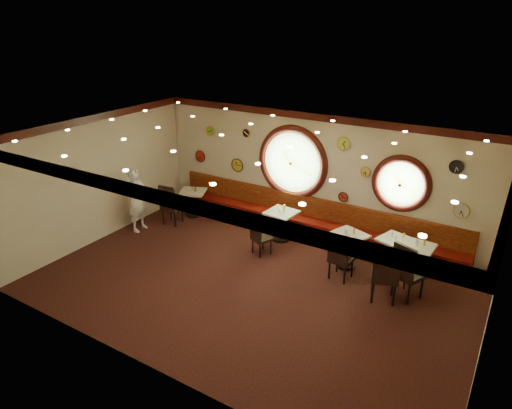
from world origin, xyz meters
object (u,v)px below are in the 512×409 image
object	(u,v)px
table_c	(347,246)
chair_b	(259,234)
condiment_a_salt	(192,188)
condiment_e_salt	(416,242)
condiment_e_pepper	(417,243)
chair_a	(170,202)
condiment_a_bottle	(196,189)
condiment_d_pepper	(396,238)
table_a	(193,200)
condiment_b_bottle	(284,208)
condiment_c_salt	(346,231)
condiment_c_bottle	(354,231)
table_e	(415,258)
chair_d	(386,271)
condiment_d_bottle	(404,235)
waiter	(137,200)
condiment_e_bottle	(425,242)
condiment_c_pepper	(347,233)
table_b	(281,222)
condiment_d_salt	(392,235)
chair_c	(340,254)
chair_e	(406,268)
condiment_b_salt	(279,209)
table_d	(395,250)
condiment_b_pepper	(280,210)

from	to	relation	value
table_c	chair_b	xyz separation A→B (m)	(-2.00, -0.59, 0.04)
condiment_a_salt	condiment_e_salt	world-z (taller)	condiment_e_salt
condiment_a_salt	condiment_e_pepper	world-z (taller)	condiment_e_pepper
chair_a	condiment_a_bottle	size ratio (longest dim) A/B	4.95
condiment_e_salt	condiment_d_pepper	bearing A→B (deg)	178.08
table_a	condiment_b_bottle	bearing A→B (deg)	0.76
table_c	condiment_c_salt	world-z (taller)	condiment_c_salt
condiment_c_bottle	table_e	bearing A→B (deg)	7.92
table_c	table_e	bearing A→B (deg)	11.18
table_c	chair_d	world-z (taller)	chair_d
condiment_d_bottle	condiment_c_salt	bearing A→B (deg)	-155.09
table_c	waiter	size ratio (longest dim) A/B	0.55
chair_d	condiment_e_bottle	distance (m)	1.44
condiment_a_salt	condiment_c_pepper	distance (m)	4.89
table_b	chair_b	bearing A→B (deg)	-94.54
condiment_d_pepper	table_a	bearing A→B (deg)	179.72
condiment_c_pepper	condiment_e_pepper	bearing A→B (deg)	14.40
table_e	waiter	world-z (taller)	waiter
condiment_e_salt	condiment_e_bottle	xyz separation A→B (m)	(0.17, 0.03, 0.03)
table_c	condiment_d_salt	size ratio (longest dim) A/B	10.62
chair_a	chair_c	size ratio (longest dim) A/B	1.03
chair_e	waiter	size ratio (longest dim) A/B	0.44
condiment_c_pepper	condiment_a_bottle	xyz separation A→B (m)	(-4.69, 0.52, -0.04)
chair_e	condiment_d_salt	size ratio (longest dim) A/B	8.56
condiment_c_pepper	waiter	distance (m)	5.53
condiment_b_salt	waiter	size ratio (longest dim) A/B	0.05
chair_e	condiment_d_salt	xyz separation A→B (m)	(-0.62, 1.14, 0.09)
table_d	condiment_d_bottle	distance (m)	0.40
chair_a	waiter	xyz separation A→B (m)	(-0.50, -0.68, 0.20)
table_d	condiment_b_salt	distance (m)	3.00
condiment_d_salt	condiment_c_bottle	distance (m)	0.86
chair_d	condiment_a_bottle	bearing A→B (deg)	149.35
chair_c	condiment_c_bottle	size ratio (longest dim) A/B	4.81
chair_b	chair_d	xyz separation A→B (m)	(3.15, -0.37, 0.17)
chair_d	table_b	bearing A→B (deg)	139.08
condiment_c_salt	condiment_d_pepper	world-z (taller)	condiment_c_salt
condiment_d_pepper	condiment_e_pepper	distance (m)	0.49
condiment_b_salt	condiment_e_pepper	xyz separation A→B (m)	(3.47, -0.15, 0.02)
condiment_e_salt	condiment_c_pepper	bearing A→B (deg)	-162.12
condiment_d_pepper	condiment_c_bottle	distance (m)	0.92
table_d	condiment_d_pepper	size ratio (longest dim) A/B	9.97
condiment_a_salt	condiment_b_pepper	xyz separation A→B (m)	(2.93, -0.16, 0.04)
condiment_a_salt	condiment_b_bottle	bearing A→B (deg)	-0.50
condiment_b_salt	condiment_c_bottle	world-z (taller)	condiment_c_bottle
chair_b	table_a	bearing A→B (deg)	-176.63
condiment_d_pepper	chair_d	bearing A→B (deg)	-82.12
condiment_c_bottle	condiment_b_bottle	bearing A→B (deg)	169.57
chair_b	condiment_a_bottle	distance (m)	2.90
table_d	condiment_b_pepper	world-z (taller)	condiment_b_pepper
table_e	condiment_c_pepper	xyz separation A→B (m)	(-1.45, -0.36, 0.37)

